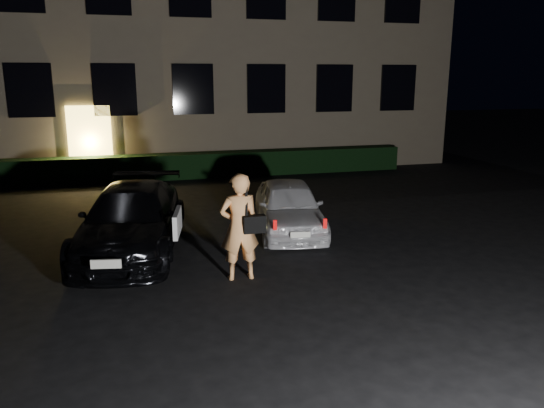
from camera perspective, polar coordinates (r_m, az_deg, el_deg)
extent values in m
plane|color=black|center=(8.79, 0.95, -9.59)|extent=(80.00, 80.00, 0.00)
cube|color=#716351|center=(23.01, -10.04, 19.80)|extent=(20.00, 8.00, 12.00)
cube|color=#FFD659|center=(18.87, -18.95, 6.18)|extent=(1.40, 0.10, 2.50)
cube|color=black|center=(18.94, -24.59, 11.05)|extent=(1.40, 0.10, 1.70)
cube|color=black|center=(18.71, -16.57, 11.69)|extent=(1.40, 0.10, 1.70)
cube|color=black|center=(18.84, -8.48, 12.10)|extent=(1.40, 0.10, 1.70)
cube|color=black|center=(19.32, -0.62, 12.28)|extent=(1.40, 0.10, 1.70)
cube|color=black|center=(20.13, 6.73, 12.25)|extent=(1.40, 0.10, 1.70)
cube|color=black|center=(21.23, 13.41, 12.05)|extent=(1.40, 0.10, 1.70)
cube|color=black|center=(18.65, -8.04, 4.14)|extent=(15.00, 0.70, 0.85)
imported|color=black|center=(10.99, -14.83, -1.65)|extent=(2.64, 4.77, 1.31)
cube|color=white|center=(10.01, -10.14, -1.97)|extent=(0.25, 0.93, 0.44)
cube|color=silver|center=(8.83, -17.42, -6.17)|extent=(0.48, 0.13, 0.15)
imported|color=silver|center=(11.95, 1.82, -0.28)|extent=(1.94, 3.65, 1.18)
cube|color=red|center=(10.29, 0.33, -2.27)|extent=(0.08, 0.06, 0.20)
cube|color=red|center=(10.44, 5.72, -2.11)|extent=(0.08, 0.06, 0.20)
cube|color=silver|center=(10.36, 3.07, -3.31)|extent=(0.40, 0.10, 0.12)
imported|color=#FFAD64|center=(9.12, -3.54, -2.47)|extent=(0.69, 0.45, 1.88)
cube|color=black|center=(9.03, -1.93, -2.16)|extent=(0.38, 0.17, 0.30)
cube|color=black|center=(8.94, -2.80, 0.47)|extent=(0.04, 0.06, 0.58)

